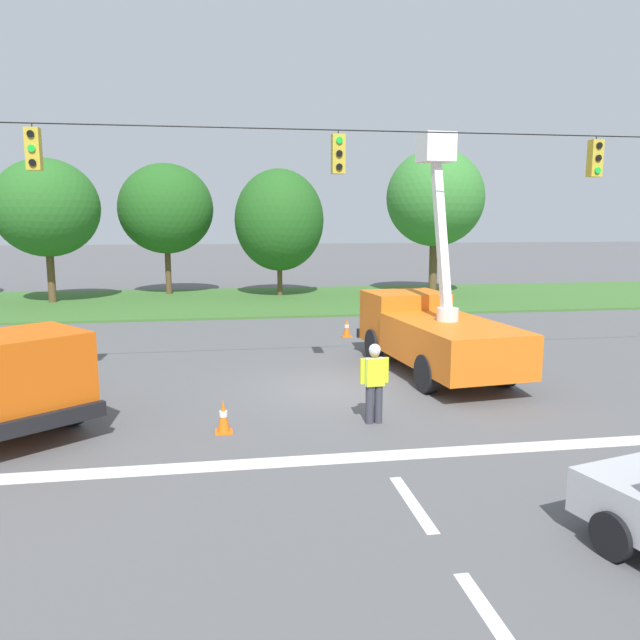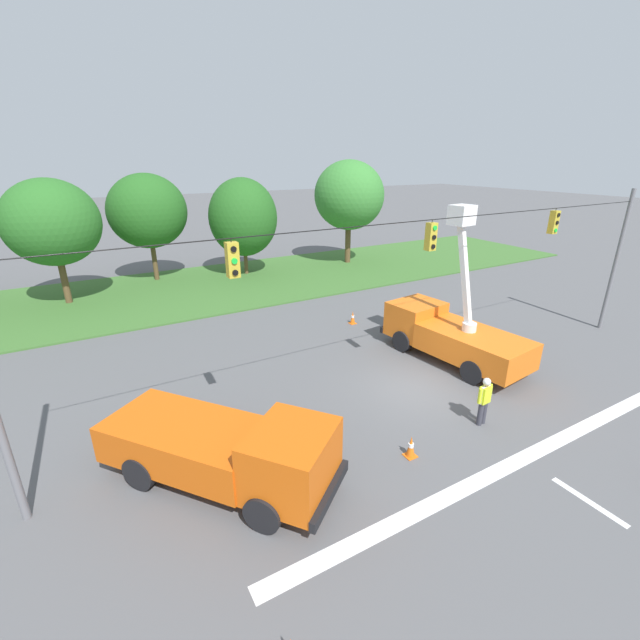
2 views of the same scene
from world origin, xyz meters
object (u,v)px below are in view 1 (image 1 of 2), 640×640
object	(u,v)px
tree_centre	(166,209)
traffic_cone_near_bucket	(347,328)
tree_east	(279,220)
traffic_cone_foreground_right	(223,416)
tree_west	(47,208)
utility_truck_bucket_lift	(433,328)
traffic_cone_mid_right	(37,366)
tree_far_east	(435,198)
road_worker	(374,379)

from	to	relation	value
tree_centre	traffic_cone_near_bucket	size ratio (longest dim) A/B	10.57
tree_east	traffic_cone_foreground_right	size ratio (longest dim) A/B	10.15
traffic_cone_near_bucket	tree_west	bearing A→B (deg)	139.16
tree_east	traffic_cone_near_bucket	distance (m)	13.51
traffic_cone_foreground_right	tree_west	bearing A→B (deg)	111.88
utility_truck_bucket_lift	traffic_cone_mid_right	bearing A→B (deg)	175.03
tree_east	tree_far_east	bearing A→B (deg)	-4.57
tree_east	traffic_cone_mid_right	bearing A→B (deg)	-115.81
tree_centre	road_worker	bearing A→B (deg)	-75.76
tree_west	tree_centre	xyz separation A→B (m)	(5.78, 2.86, 0.02)
tree_west	tree_far_east	distance (m)	21.11
tree_west	traffic_cone_mid_right	world-z (taller)	tree_west
tree_west	tree_centre	distance (m)	6.45
tree_east	utility_truck_bucket_lift	xyz separation A→B (m)	(2.68, -18.59, -3.08)
traffic_cone_foreground_right	road_worker	bearing A→B (deg)	1.87
tree_east	traffic_cone_foreground_right	bearing A→B (deg)	-98.40
utility_truck_bucket_lift	traffic_cone_foreground_right	bearing A→B (deg)	-143.96
tree_east	road_worker	world-z (taller)	tree_east
utility_truck_bucket_lift	traffic_cone_mid_right	world-z (taller)	utility_truck_bucket_lift
tree_centre	road_worker	world-z (taller)	tree_centre
traffic_cone_mid_right	traffic_cone_near_bucket	world-z (taller)	traffic_cone_mid_right
tree_east	traffic_cone_mid_right	xyz separation A→B (m)	(-8.52, -17.61, -4.01)
tree_west	traffic_cone_near_bucket	xyz separation A→B (m)	(13.48, -11.65, -4.65)
tree_east	traffic_cone_foreground_right	xyz separation A→B (m)	(-3.40, -23.00, -4.02)
tree_east	road_worker	xyz separation A→B (m)	(-0.14, -22.90, -3.37)
traffic_cone_mid_right	tree_east	bearing A→B (deg)	64.19
tree_west	traffic_cone_near_bucket	size ratio (longest dim) A/B	10.47
traffic_cone_foreground_right	tree_centre	bearing A→B (deg)	96.89
traffic_cone_foreground_right	traffic_cone_mid_right	xyz separation A→B (m)	(-5.12, 5.39, 0.01)
tree_far_east	traffic_cone_near_bucket	bearing A→B (deg)	-122.16
tree_centre	traffic_cone_near_bucket	world-z (taller)	tree_centre
road_worker	utility_truck_bucket_lift	bearing A→B (deg)	56.84
tree_east	tree_far_east	xyz separation A→B (m)	(8.93, -0.71, 1.26)
traffic_cone_mid_right	traffic_cone_near_bucket	distance (m)	10.93
tree_east	utility_truck_bucket_lift	bearing A→B (deg)	-81.81
tree_west	road_worker	bearing A→B (deg)	-61.04
tree_far_east	utility_truck_bucket_lift	size ratio (longest dim) A/B	1.21
tree_west	tree_far_east	bearing A→B (deg)	1.26
tree_west	tree_centre	size ratio (longest dim) A/B	0.99
tree_east	traffic_cone_mid_right	world-z (taller)	tree_east
tree_far_east	traffic_cone_foreground_right	size ratio (longest dim) A/B	11.80
tree_west	utility_truck_bucket_lift	world-z (taller)	tree_west
tree_east	traffic_cone_mid_right	distance (m)	19.97
tree_far_east	traffic_cone_mid_right	bearing A→B (deg)	-135.92
tree_far_east	traffic_cone_near_bucket	size ratio (longest dim) A/B	11.72
traffic_cone_near_bucket	utility_truck_bucket_lift	bearing A→B (deg)	-76.71
tree_west	road_worker	xyz separation A→B (m)	(12.02, -21.72, -4.00)
tree_centre	road_worker	distance (m)	25.67
traffic_cone_foreground_right	traffic_cone_mid_right	bearing A→B (deg)	133.51
tree_centre	utility_truck_bucket_lift	bearing A→B (deg)	-65.92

